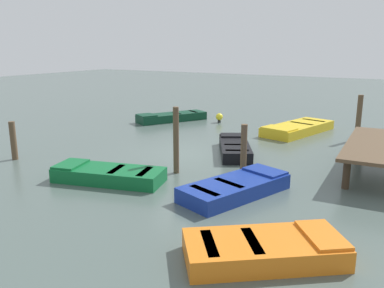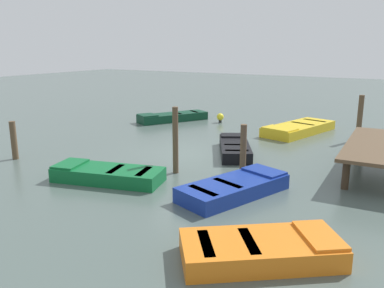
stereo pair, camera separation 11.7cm
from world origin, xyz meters
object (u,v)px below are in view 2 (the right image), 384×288
Objects in this scene: rowboat_yellow at (298,128)px; mooring_piling_far_right at (360,118)px; rowboat_blue at (234,187)px; rowboat_green at (107,174)px; mooring_piling_near_right at (14,140)px; mooring_piling_center at (175,140)px; rowboat_dark_green at (172,117)px; marker_buoy at (220,117)px; rowboat_orange at (261,249)px; mooring_piling_far_left at (243,148)px; dock_segment at (377,147)px; rowboat_black at (235,148)px.

mooring_piling_far_right reaches higher than rowboat_yellow.
rowboat_blue is (8.55, 0.75, 0.00)m from rowboat_yellow.
rowboat_blue is at bearing 178.22° from rowboat_green.
rowboat_yellow is (-9.39, 2.91, -0.00)m from rowboat_green.
mooring_piling_center is (-1.51, 5.67, 0.37)m from mooring_piling_near_right.
mooring_piling_near_right is at bearing 24.91° from rowboat_dark_green.
marker_buoy reaches higher than rowboat_blue.
marker_buoy is (-11.82, -6.73, 0.07)m from rowboat_orange.
rowboat_blue is 2.50× the size of mooring_piling_near_right.
mooring_piling_center reaches higher than rowboat_orange.
rowboat_green is 2.53× the size of mooring_piling_near_right.
mooring_piling_far_left reaches higher than rowboat_dark_green.
mooring_piling_center reaches higher than rowboat_yellow.
rowboat_green is 9.83m from rowboat_yellow.
dock_segment is at bearing -17.16° from rowboat_blue.
mooring_piling_far_left is (1.86, 1.12, 0.54)m from rowboat_black.
rowboat_yellow is 1.35× the size of rowboat_black.
mooring_piling_center is at bearing 102.40° from rowboat_orange.
rowboat_black is (0.07, -4.71, -0.62)m from dock_segment.
rowboat_green is 1.08× the size of rowboat_black.
rowboat_black is at bearing -126.74° from rowboat_green.
mooring_piling_near_right is (-0.17, -4.38, 0.45)m from rowboat_green.
rowboat_dark_green is 2.80× the size of mooring_piling_near_right.
mooring_piling_far_right reaches higher than rowboat_black.
dock_segment reaches higher than rowboat_dark_green.
dock_segment is 4.95m from rowboat_blue.
rowboat_orange is 1.64× the size of mooring_piling_far_right.
mooring_piling_near_right is 5.88m from mooring_piling_center.
mooring_piling_far_right is at bearing 132.71° from mooring_piling_near_right.
mooring_piling_near_right reaches higher than rowboat_dark_green.
rowboat_blue is (-0.84, 3.66, 0.00)m from rowboat_green.
rowboat_orange and rowboat_blue have the same top height.
rowboat_green is 1.01× the size of rowboat_blue.
rowboat_black is 2.23m from mooring_piling_far_left.
rowboat_yellow is (-11.32, -2.55, -0.00)m from rowboat_orange.
rowboat_dark_green is (-4.33, -5.54, -0.00)m from rowboat_black.
rowboat_yellow is at bearing 122.89° from rowboat_dark_green.
rowboat_green is at bearing -30.54° from mooring_piling_far_right.
rowboat_yellow is at bearing -121.92° from rowboat_green.
rowboat_green is at bearing -56.43° from dock_segment.
mooring_piling_center reaches higher than mooring_piling_far_right.
rowboat_dark_green is (-4.26, -10.25, -0.62)m from dock_segment.
mooring_piling_far_left is at bearing 109.86° from mooring_piling_near_right.
rowboat_blue is 6.94× the size of marker_buoy.
mooring_piling_far_left is (6.18, 6.67, 0.54)m from rowboat_dark_green.
rowboat_dark_green is at bearing -146.19° from mooring_piling_center.
mooring_piling_far_right reaches higher than dock_segment.
mooring_piling_far_right reaches higher than marker_buoy.
mooring_piling_far_right is (-4.55, 3.56, 0.73)m from rowboat_black.
dock_segment is at bearing 97.14° from rowboat_dark_green.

